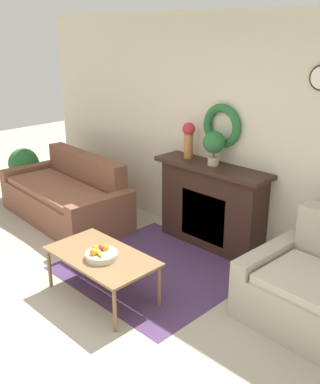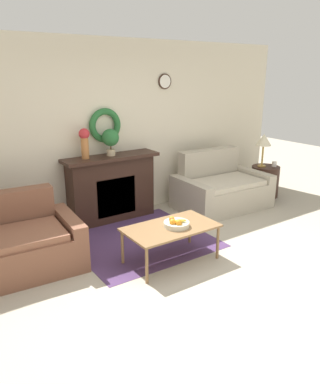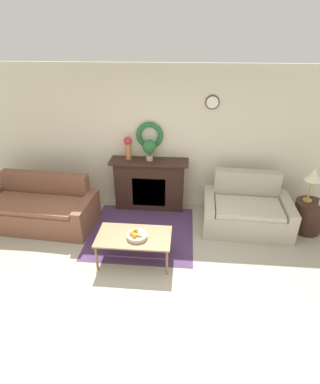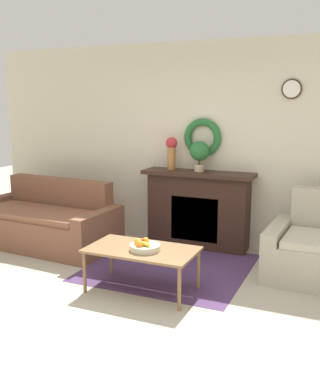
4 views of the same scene
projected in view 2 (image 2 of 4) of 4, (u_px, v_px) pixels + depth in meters
name	position (u px, v px, depth m)	size (l,w,h in m)	color
ground_plane	(218.00, 281.00, 4.15)	(16.00, 16.00, 0.00)	#ADA38E
floor_rug	(140.00, 239.00, 5.18)	(1.81, 1.73, 0.01)	#4C335B
wall_back	(110.00, 131.00, 5.72)	(6.80, 0.16, 2.70)	beige
fireplace	(112.00, 188.00, 5.75)	(1.48, 0.41, 1.02)	#331E16
loveseat_right	(220.00, 189.00, 6.38)	(1.55, 1.05, 0.94)	#B2A893
coffee_table	(171.00, 229.00, 4.48)	(1.11, 0.63, 0.45)	olive
fruit_bowl	(176.00, 224.00, 4.44)	(0.31, 0.31, 0.12)	beige
side_table_by_loveseat	(265.00, 181.00, 6.92)	(0.50, 0.50, 0.57)	#331E16
table_lamp	(264.00, 141.00, 6.70)	(0.27, 0.27, 0.60)	#B28E42
mug	(274.00, 164.00, 6.81)	(0.09, 0.09, 0.09)	silver
vase_on_mantel_left	(85.00, 141.00, 5.31)	(0.15, 0.15, 0.43)	#AD6B38
potted_plant_on_mantel	(110.00, 139.00, 5.51)	(0.26, 0.26, 0.40)	tan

